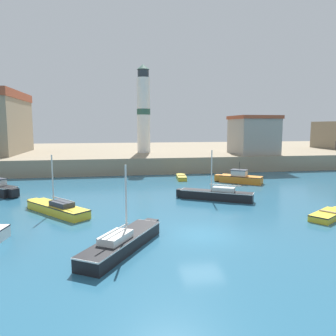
{
  "coord_description": "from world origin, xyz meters",
  "views": [
    {
      "loc": [
        -5.27,
        -18.17,
        6.42
      ],
      "look_at": [
        0.66,
        15.37,
        2.0
      ],
      "focal_mm": 35.0,
      "sensor_mm": 36.0,
      "label": 1
    }
  ],
  "objects_px": {
    "dinghy_yellow_3": "(328,215)",
    "sailboat_black_8": "(216,194)",
    "lighthouse": "(144,110)",
    "dinghy_yellow_9": "(181,177)",
    "sailboat_black_5": "(123,242)",
    "motorboat_orange_1": "(240,178)",
    "harbor_shed_far_end": "(253,135)",
    "sailboat_yellow_4": "(57,208)"
  },
  "relations": [
    {
      "from": "dinghy_yellow_3",
      "to": "dinghy_yellow_9",
      "type": "height_order",
      "value": "dinghy_yellow_9"
    },
    {
      "from": "sailboat_yellow_4",
      "to": "dinghy_yellow_9",
      "type": "relative_size",
      "value": 1.59
    },
    {
      "from": "sailboat_black_5",
      "to": "dinghy_yellow_9",
      "type": "height_order",
      "value": "sailboat_black_5"
    },
    {
      "from": "sailboat_black_8",
      "to": "dinghy_yellow_9",
      "type": "bearing_deg",
      "value": 92.85
    },
    {
      "from": "motorboat_orange_1",
      "to": "sailboat_black_5",
      "type": "distance_m",
      "value": 22.67
    },
    {
      "from": "harbor_shed_far_end",
      "to": "sailboat_yellow_4",
      "type": "bearing_deg",
      "value": -139.04
    },
    {
      "from": "dinghy_yellow_9",
      "to": "sailboat_black_5",
      "type": "bearing_deg",
      "value": -109.93
    },
    {
      "from": "harbor_shed_far_end",
      "to": "sailboat_black_5",
      "type": "bearing_deg",
      "value": -124.67
    },
    {
      "from": "sailboat_black_8",
      "to": "dinghy_yellow_9",
      "type": "relative_size",
      "value": 1.67
    },
    {
      "from": "motorboat_orange_1",
      "to": "sailboat_black_5",
      "type": "relative_size",
      "value": 0.77
    },
    {
      "from": "harbor_shed_far_end",
      "to": "sailboat_black_8",
      "type": "bearing_deg",
      "value": -121.95
    },
    {
      "from": "motorboat_orange_1",
      "to": "sailboat_yellow_4",
      "type": "xyz_separation_m",
      "value": [
        -18.29,
        -9.96,
        -0.15
      ]
    },
    {
      "from": "dinghy_yellow_9",
      "to": "dinghy_yellow_3",
      "type": "bearing_deg",
      "value": -70.34
    },
    {
      "from": "motorboat_orange_1",
      "to": "dinghy_yellow_9",
      "type": "relative_size",
      "value": 1.34
    },
    {
      "from": "sailboat_black_8",
      "to": "harbor_shed_far_end",
      "type": "distance_m",
      "value": 23.73
    },
    {
      "from": "dinghy_yellow_9",
      "to": "harbor_shed_far_end",
      "type": "relative_size",
      "value": 0.54
    },
    {
      "from": "dinghy_yellow_3",
      "to": "sailboat_black_8",
      "type": "bearing_deg",
      "value": 131.06
    },
    {
      "from": "motorboat_orange_1",
      "to": "sailboat_black_5",
      "type": "bearing_deg",
      "value": -127.41
    },
    {
      "from": "motorboat_orange_1",
      "to": "harbor_shed_far_end",
      "type": "xyz_separation_m",
      "value": [
        6.95,
        11.96,
        4.51
      ]
    },
    {
      "from": "sailboat_yellow_4",
      "to": "sailboat_black_8",
      "type": "height_order",
      "value": "sailboat_black_8"
    },
    {
      "from": "dinghy_yellow_3",
      "to": "sailboat_black_8",
      "type": "height_order",
      "value": "sailboat_black_8"
    },
    {
      "from": "motorboat_orange_1",
      "to": "sailboat_black_5",
      "type": "height_order",
      "value": "sailboat_black_5"
    },
    {
      "from": "sailboat_black_5",
      "to": "lighthouse",
      "type": "relative_size",
      "value": 0.48
    },
    {
      "from": "sailboat_black_8",
      "to": "lighthouse",
      "type": "xyz_separation_m",
      "value": [
        -3.67,
        25.04,
        8.32
      ]
    },
    {
      "from": "lighthouse",
      "to": "harbor_shed_far_end",
      "type": "xyz_separation_m",
      "value": [
        16.0,
        -5.28,
        -3.74
      ]
    },
    {
      "from": "motorboat_orange_1",
      "to": "dinghy_yellow_3",
      "type": "xyz_separation_m",
      "value": [
        0.57,
        -14.62,
        -0.3
      ]
    },
    {
      "from": "sailboat_black_8",
      "to": "dinghy_yellow_9",
      "type": "height_order",
      "value": "sailboat_black_8"
    },
    {
      "from": "dinghy_yellow_3",
      "to": "lighthouse",
      "type": "relative_size",
      "value": 0.29
    },
    {
      "from": "lighthouse",
      "to": "dinghy_yellow_9",
      "type": "bearing_deg",
      "value": -77.18
    },
    {
      "from": "dinghy_yellow_9",
      "to": "sailboat_black_8",
      "type": "bearing_deg",
      "value": -87.15
    },
    {
      "from": "sailboat_black_5",
      "to": "harbor_shed_far_end",
      "type": "height_order",
      "value": "harbor_shed_far_end"
    },
    {
      "from": "dinghy_yellow_3",
      "to": "lighthouse",
      "type": "bearing_deg",
      "value": 106.79
    },
    {
      "from": "sailboat_yellow_4",
      "to": "lighthouse",
      "type": "bearing_deg",
      "value": 71.23
    },
    {
      "from": "lighthouse",
      "to": "harbor_shed_far_end",
      "type": "height_order",
      "value": "lighthouse"
    },
    {
      "from": "dinghy_yellow_3",
      "to": "dinghy_yellow_9",
      "type": "distance_m",
      "value": 19.34
    },
    {
      "from": "dinghy_yellow_3",
      "to": "dinghy_yellow_9",
      "type": "bearing_deg",
      "value": 109.66
    },
    {
      "from": "lighthouse",
      "to": "dinghy_yellow_3",
      "type": "bearing_deg",
      "value": -73.21
    },
    {
      "from": "dinghy_yellow_3",
      "to": "sailboat_black_5",
      "type": "bearing_deg",
      "value": -166.7
    },
    {
      "from": "harbor_shed_far_end",
      "to": "dinghy_yellow_9",
      "type": "bearing_deg",
      "value": -147.02
    },
    {
      "from": "sailboat_black_8",
      "to": "dinghy_yellow_3",
      "type": "bearing_deg",
      "value": -48.94
    },
    {
      "from": "sailboat_yellow_4",
      "to": "dinghy_yellow_9",
      "type": "bearing_deg",
      "value": 47.64
    },
    {
      "from": "sailboat_black_5",
      "to": "sailboat_yellow_4",
      "type": "bearing_deg",
      "value": 119.3
    }
  ]
}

